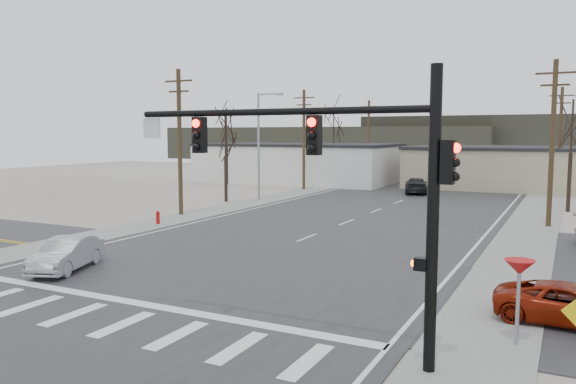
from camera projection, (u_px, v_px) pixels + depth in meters
The scene contains 25 objects.
ground at pixel (225, 271), 23.18m from camera, with size 140.00×140.00×0.00m, color #BCBBB7.
main_road at pixel (352, 220), 36.49m from camera, with size 18.00×110.00×0.05m, color #262628.
cross_road at pixel (225, 270), 23.18m from camera, with size 90.00×10.00×0.04m, color #262628.
sidewalk_left at pixel (251, 203), 45.69m from camera, with size 3.00×90.00×0.06m, color gray.
sidewalk_right at pixel (534, 221), 36.16m from camera, with size 3.00×90.00×0.06m, color gray.
traffic_signal_mast at pixel (355, 173), 13.65m from camera, with size 8.95×0.43×7.20m.
fire_hydrant at pixel (158, 218), 34.82m from camera, with size 0.24×0.24×0.87m.
yield_sign at pixel (519, 270), 14.70m from camera, with size 0.80×0.80×2.35m.
building_left_far at pixel (298, 163), 65.63m from camera, with size 22.30×12.30×4.50m.
building_right_far at pixel (543, 168), 57.51m from camera, with size 26.30×14.30×4.30m.
upole_left_b at pixel (180, 140), 38.46m from camera, with size 2.20×0.30×10.00m.
upole_left_c at pixel (304, 138), 56.20m from camera, with size 2.20×0.30×10.00m.
upole_left_d at pixel (368, 137), 73.95m from camera, with size 2.20×0.30×10.00m.
upole_right_a at pixel (552, 141), 33.45m from camera, with size 2.20×0.30×10.00m.
upole_right_b at pixel (560, 138), 52.97m from camera, with size 2.20×0.30×10.00m.
streetlight_main at pixel (261, 140), 47.03m from camera, with size 2.40×0.25×9.00m.
tree_left_near at pixel (225, 139), 46.23m from camera, with size 3.30×3.30×7.35m.
tree_right_mid at pixel (572, 130), 40.02m from camera, with size 3.74×3.74×8.33m.
tree_left_far at pixel (334, 128), 69.64m from camera, with size 3.96×3.96×8.82m.
tree_left_mid at pixel (227, 128), 62.59m from camera, with size 3.96×3.96×8.82m.
hill_left at pixel (324, 144), 120.18m from camera, with size 70.00×18.00×7.00m, color #333026.
sedan_crossing at pixel (66, 254), 23.04m from camera, with size 1.41×4.05×1.33m, color gray.
car_far_a at pixel (416, 186), 52.68m from camera, with size 2.04×5.02×1.46m, color black.
car_far_b at pixel (407, 170), 75.42m from camera, with size 1.77×4.39×1.49m, color black.
car_parked_red at pixel (571, 305), 16.50m from camera, with size 1.96×4.26×1.18m, color maroon.
Camera 1 is at (12.59, -19.09, 5.64)m, focal length 35.00 mm.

